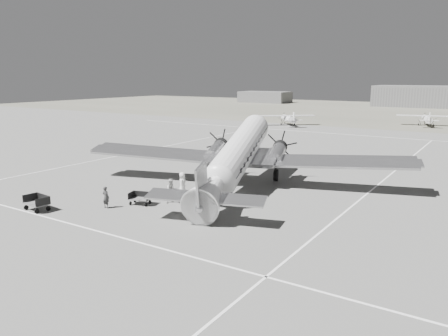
# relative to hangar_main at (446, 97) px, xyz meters

# --- Properties ---
(ground) EXTENTS (260.00, 260.00, 0.00)m
(ground) POSITION_rel_hangar_main_xyz_m (-5.00, -120.00, -3.30)
(ground) COLOR slate
(ground) RESTS_ON ground
(taxi_line_near) EXTENTS (60.00, 0.15, 0.01)m
(taxi_line_near) POSITION_rel_hangar_main_xyz_m (-5.00, -134.00, -3.29)
(taxi_line_near) COLOR white
(taxi_line_near) RESTS_ON ground
(taxi_line_right) EXTENTS (0.15, 80.00, 0.01)m
(taxi_line_right) POSITION_rel_hangar_main_xyz_m (7.00, -120.00, -3.29)
(taxi_line_right) COLOR white
(taxi_line_right) RESTS_ON ground
(taxi_line_left) EXTENTS (0.15, 60.00, 0.01)m
(taxi_line_left) POSITION_rel_hangar_main_xyz_m (-23.00, -110.00, -3.29)
(taxi_line_left) COLOR white
(taxi_line_left) RESTS_ON ground
(taxi_line_horizon) EXTENTS (90.00, 0.15, 0.01)m
(taxi_line_horizon) POSITION_rel_hangar_main_xyz_m (-5.00, -80.00, -3.29)
(taxi_line_horizon) COLOR white
(taxi_line_horizon) RESTS_ON ground
(grass_infield) EXTENTS (260.00, 90.00, 0.01)m
(grass_infield) POSITION_rel_hangar_main_xyz_m (-5.00, -25.00, -3.30)
(grass_infield) COLOR #686658
(grass_infield) RESTS_ON ground
(hangar_main) EXTENTS (42.00, 14.00, 6.60)m
(hangar_main) POSITION_rel_hangar_main_xyz_m (0.00, 0.00, 0.00)
(hangar_main) COLOR #5F5F5F
(hangar_main) RESTS_ON ground
(shed_secondary) EXTENTS (18.00, 10.00, 4.00)m
(shed_secondary) POSITION_rel_hangar_main_xyz_m (-60.00, -5.00, -1.30)
(shed_secondary) COLOR #5B5B5B
(shed_secondary) RESTS_ON ground
(dc3_airliner) EXTENTS (34.08, 28.14, 5.60)m
(dc3_airliner) POSITION_rel_hangar_main_xyz_m (-2.70, -120.59, -0.50)
(dc3_airliner) COLOR #B9B9BB
(dc3_airliner) RESTS_ON ground
(light_plane_left) EXTENTS (14.03, 13.70, 2.26)m
(light_plane_left) POSITION_rel_hangar_main_xyz_m (-19.83, -72.58, -2.17)
(light_plane_left) COLOR silver
(light_plane_left) RESTS_ON ground
(light_plane_right) EXTENTS (12.87, 11.36, 2.29)m
(light_plane_right) POSITION_rel_hangar_main_xyz_m (3.11, -58.73, -2.16)
(light_plane_right) COLOR silver
(light_plane_right) RESTS_ON ground
(baggage_cart_near) EXTENTS (1.88, 1.56, 0.91)m
(baggage_cart_near) POSITION_rel_hangar_main_xyz_m (-6.47, -128.30, -2.84)
(baggage_cart_near) COLOR #5B5B5B
(baggage_cart_near) RESTS_ON ground
(baggage_cart_far) EXTENTS (2.04, 1.54, 1.08)m
(baggage_cart_far) POSITION_rel_hangar_main_xyz_m (-11.65, -133.35, -2.76)
(baggage_cart_far) COLOR #5B5B5B
(baggage_cart_far) RESTS_ON ground
(ground_crew) EXTENTS (0.60, 0.40, 1.60)m
(ground_crew) POSITION_rel_hangar_main_xyz_m (-7.93, -130.28, -2.50)
(ground_crew) COLOR #2D2D2D
(ground_crew) RESTS_ON ground
(ramp_agent) EXTENTS (1.07, 1.13, 1.84)m
(ramp_agent) POSITION_rel_hangar_main_xyz_m (-4.78, -126.65, -2.38)
(ramp_agent) COLOR #B7B6B4
(ramp_agent) RESTS_ON ground
(passenger) EXTENTS (0.90, 1.07, 1.86)m
(passenger) POSITION_rel_hangar_main_xyz_m (-5.48, -124.44, -2.37)
(passenger) COLOR silver
(passenger) RESTS_ON ground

